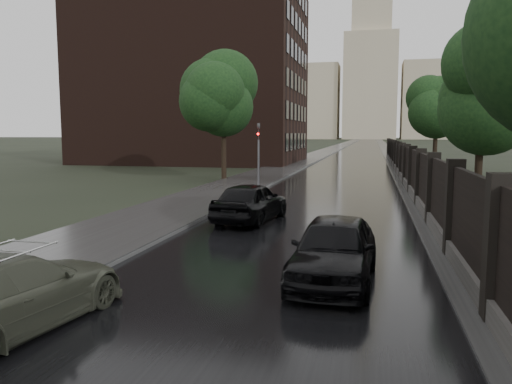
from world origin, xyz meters
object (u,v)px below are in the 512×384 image
object	(u,v)px
car_right_near	(334,249)
volga_sedan	(7,293)
tree_right_c	(436,115)
tree_left_far	(223,107)
tree_right_b	(482,101)
hatchback_left	(251,202)
traffic_light	(259,150)

from	to	relation	value
car_right_near	volga_sedan	bearing A→B (deg)	-138.40
tree_right_c	volga_sedan	size ratio (longest dim) A/B	1.48
tree_left_far	tree_right_b	bearing A→B (deg)	-27.30
tree_right_c	car_right_near	world-z (taller)	tree_right_c
tree_left_far	hatchback_left	xyz separation A→B (m)	(5.88, -15.91, -4.47)
traffic_light	hatchback_left	world-z (taller)	traffic_light
tree_right_b	traffic_light	distance (m)	12.44
traffic_light	hatchback_left	bearing A→B (deg)	-78.70
tree_right_c	hatchback_left	bearing A→B (deg)	-110.37
tree_right_c	car_right_near	size ratio (longest dim) A/B	1.58
tree_left_far	hatchback_left	size ratio (longest dim) A/B	1.63
tree_left_far	tree_right_b	size ratio (longest dim) A/B	1.05
tree_right_c	volga_sedan	world-z (taller)	tree_right_c
traffic_light	car_right_near	world-z (taller)	traffic_light
traffic_light	hatchback_left	xyz separation A→B (m)	(2.18, -10.90, -1.63)
tree_left_far	traffic_light	world-z (taller)	tree_left_far
hatchback_left	tree_left_far	bearing A→B (deg)	-62.11
volga_sedan	hatchback_left	size ratio (longest dim) A/B	1.05
volga_sedan	tree_right_b	bearing A→B (deg)	-113.83
tree_right_b	tree_right_c	xyz separation A→B (m)	(0.00, 18.00, 0.00)
tree_left_far	tree_right_c	distance (m)	18.45
tree_right_c	hatchback_left	distance (m)	27.95
tree_right_c	volga_sedan	bearing A→B (deg)	-106.57
traffic_light	car_right_near	xyz separation A→B (m)	(5.90, -18.08, -1.64)
volga_sedan	car_right_near	bearing A→B (deg)	-134.81
tree_right_b	car_right_near	world-z (taller)	tree_right_b
tree_right_b	hatchback_left	size ratio (longest dim) A/B	1.55
tree_left_far	car_right_near	size ratio (longest dim) A/B	1.66
tree_right_c	hatchback_left	world-z (taller)	tree_right_c
hatchback_left	volga_sedan	bearing A→B (deg)	90.22
tree_right_b	volga_sedan	xyz separation A→B (m)	(-11.10, -19.32, -4.26)
tree_right_b	car_right_near	size ratio (longest dim) A/B	1.58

